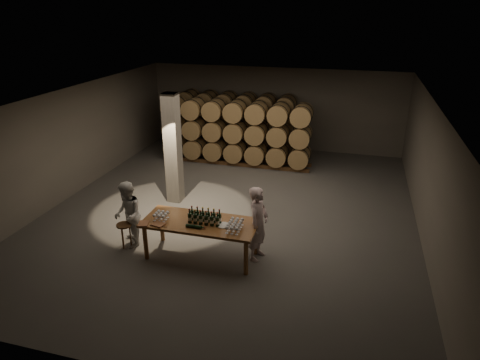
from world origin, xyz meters
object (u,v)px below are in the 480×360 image
(bottle_cluster, at_px, (205,218))
(stool, at_px, (124,228))
(plate, at_px, (223,225))
(tasting_table, at_px, (200,226))
(notebook_near, at_px, (158,224))
(person_woman, at_px, (128,215))
(person_man, at_px, (258,224))

(bottle_cluster, xyz_separation_m, stool, (-2.03, -0.05, -0.53))
(bottle_cluster, bearing_deg, plate, -0.55)
(tasting_table, xyz_separation_m, bottle_cluster, (0.12, -0.03, 0.23))
(plate, xyz_separation_m, stool, (-2.47, -0.04, -0.42))
(plate, relative_size, stool, 0.50)
(notebook_near, bearing_deg, stool, 176.78)
(plate, xyz_separation_m, person_woman, (-2.39, 0.06, -0.09))
(plate, bearing_deg, person_man, 24.83)
(tasting_table, relative_size, bottle_cluster, 3.53)
(notebook_near, distance_m, stool, 1.19)
(person_woman, bearing_deg, bottle_cluster, 55.79)
(tasting_table, height_order, plate, plate)
(plate, height_order, notebook_near, notebook_near)
(bottle_cluster, height_order, person_woman, person_woman)
(notebook_near, bearing_deg, person_woman, 170.42)
(notebook_near, bearing_deg, bottle_cluster, 33.62)
(plate, bearing_deg, notebook_near, -165.77)
(stool, height_order, person_man, person_man)
(stool, bearing_deg, person_woman, 53.96)
(bottle_cluster, distance_m, stool, 2.10)
(tasting_table, bearing_deg, person_woman, 179.33)
(tasting_table, relative_size, person_man, 1.47)
(tasting_table, height_order, person_man, person_man)
(person_man, bearing_deg, person_woman, 106.32)
(bottle_cluster, bearing_deg, person_man, 15.78)
(bottle_cluster, relative_size, stool, 1.23)
(stool, distance_m, person_man, 3.22)
(plate, distance_m, stool, 2.50)
(stool, bearing_deg, person_man, 6.66)
(tasting_table, height_order, person_woman, person_woman)
(plate, relative_size, person_woman, 0.18)
(bottle_cluster, bearing_deg, person_woman, 178.36)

